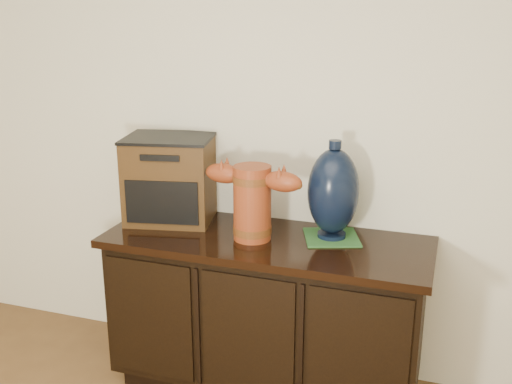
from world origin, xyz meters
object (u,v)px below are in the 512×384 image
(sideboard, at_px, (266,312))
(spray_can, at_px, (245,201))
(terracotta_vessel, at_px, (252,198))
(tv_radio, at_px, (170,179))
(lamp_base, at_px, (333,192))

(sideboard, distance_m, spray_can, 0.53)
(sideboard, xyz_separation_m, terracotta_vessel, (-0.06, -0.02, 0.56))
(sideboard, bearing_deg, terracotta_vessel, -160.35)
(terracotta_vessel, relative_size, spray_can, 2.49)
(tv_radio, relative_size, lamp_base, 1.06)
(terracotta_vessel, distance_m, lamp_base, 0.36)
(sideboard, xyz_separation_m, lamp_base, (0.27, 0.10, 0.58))
(terracotta_vessel, height_order, spray_can, terracotta_vessel)
(sideboard, distance_m, tv_radio, 0.78)
(tv_radio, xyz_separation_m, lamp_base, (0.79, 0.00, 0.01))
(sideboard, distance_m, lamp_base, 0.65)
(terracotta_vessel, distance_m, spray_can, 0.27)
(terracotta_vessel, height_order, tv_radio, tv_radio)
(spray_can, bearing_deg, sideboard, -49.63)
(terracotta_vessel, relative_size, lamp_base, 1.08)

